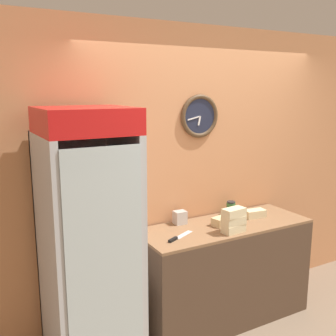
% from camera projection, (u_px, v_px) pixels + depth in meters
% --- Properties ---
extents(wall_back, '(5.20, 0.10, 2.70)m').
position_uv_depth(wall_back, '(204.00, 172.00, 3.78)').
color(wall_back, tan).
rests_on(wall_back, ground_plane).
extents(prep_counter, '(1.61, 0.59, 0.93)m').
position_uv_depth(prep_counter, '(224.00, 272.00, 3.66)').
color(prep_counter, '#4C3828').
rests_on(prep_counter, ground_plane).
extents(beverage_cooler, '(0.63, 0.71, 2.02)m').
position_uv_depth(beverage_cooler, '(86.00, 233.00, 2.91)').
color(beverage_cooler, '#B2B7BC').
rests_on(beverage_cooler, ground_plane).
extents(sandwich_stack_bottom, '(0.21, 0.13, 0.07)m').
position_uv_depth(sandwich_stack_bottom, '(233.00, 228.00, 3.36)').
color(sandwich_stack_bottom, beige).
rests_on(sandwich_stack_bottom, prep_counter).
extents(sandwich_stack_middle, '(0.21, 0.12, 0.07)m').
position_uv_depth(sandwich_stack_middle, '(234.00, 220.00, 3.35)').
color(sandwich_stack_middle, beige).
rests_on(sandwich_stack_middle, sandwich_stack_bottom).
extents(sandwich_stack_top, '(0.21, 0.13, 0.07)m').
position_uv_depth(sandwich_stack_top, '(234.00, 212.00, 3.33)').
color(sandwich_stack_top, beige).
rests_on(sandwich_stack_top, sandwich_stack_middle).
extents(sandwich_flat_left, '(0.21, 0.13, 0.07)m').
position_uv_depth(sandwich_flat_left, '(255.00, 214.00, 3.76)').
color(sandwich_flat_left, beige).
rests_on(sandwich_flat_left, prep_counter).
extents(sandwich_flat_right, '(0.24, 0.15, 0.07)m').
position_uv_depth(sandwich_flat_right, '(223.00, 221.00, 3.56)').
color(sandwich_flat_right, tan).
rests_on(sandwich_flat_right, prep_counter).
extents(chefs_knife, '(0.30, 0.17, 0.02)m').
position_uv_depth(chefs_knife, '(177.00, 238.00, 3.23)').
color(chefs_knife, silver).
rests_on(chefs_knife, prep_counter).
extents(condiment_jar, '(0.09, 0.09, 0.13)m').
position_uv_depth(condiment_jar, '(231.00, 208.00, 3.83)').
color(condiment_jar, '#336B38').
rests_on(condiment_jar, prep_counter).
extents(napkin_dispenser, '(0.11, 0.09, 0.12)m').
position_uv_depth(napkin_dispenser, '(180.00, 217.00, 3.57)').
color(napkin_dispenser, '#B7B2AD').
rests_on(napkin_dispenser, prep_counter).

